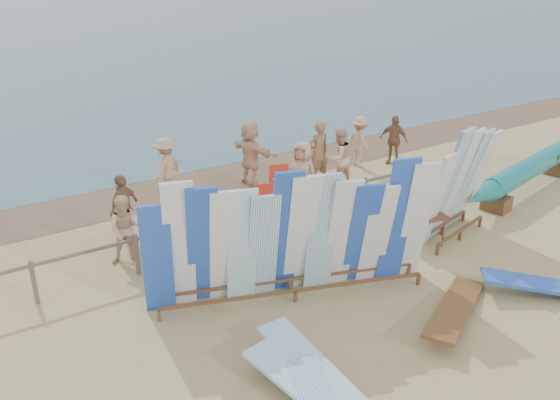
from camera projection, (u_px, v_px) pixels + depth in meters
ground at (301, 314)px, 10.88m from camera, size 160.00×160.00×0.00m
wet_sand_strip at (154, 191)px, 16.47m from camera, size 40.00×2.60×0.01m
fence at (224, 224)px, 12.97m from camera, size 12.08×0.08×0.90m
main_surfboard_rack at (293, 239)px, 10.97m from camera, size 5.39×2.26×2.72m
side_surfboard_rack at (457, 187)px, 13.31m from camera, size 2.49×1.25×2.77m
outrigger_canoe at (531, 169)px, 16.23m from camera, size 6.95×2.09×0.99m
vendor_table at (423, 229)px, 13.25m from camera, size 1.00×0.78×1.21m
flat_board_d at (551, 296)px, 11.44m from camera, size 2.46×2.10×0.42m
flat_board_b at (319, 384)px, 9.11m from camera, size 0.65×2.71×0.39m
flat_board_c at (454, 316)px, 10.81m from camera, size 2.63×1.79×0.34m
beach_chair_left at (268, 213)px, 14.36m from camera, size 0.78×0.80×0.95m
beach_chair_right at (216, 217)px, 14.28m from camera, size 0.65×0.66×0.79m
stroller at (282, 195)px, 14.91m from camera, size 0.82×0.99×1.17m
beachgoer_5 at (251, 153)px, 16.58m from camera, size 0.91×1.81×1.86m
beachgoer_10 at (393, 140)px, 18.30m from camera, size 0.74×0.98×1.54m
beachgoer_6 at (302, 174)px, 15.16m from camera, size 0.74×0.95×1.75m
beachgoer_4 at (124, 208)px, 13.38m from camera, size 1.00×0.87×1.60m
beachgoer_3 at (166, 168)px, 15.76m from camera, size 1.15×0.91×1.65m
beachgoer_7 at (318, 153)px, 16.62m from camera, size 0.67×0.37×1.85m
beachgoer_2 at (126, 230)px, 12.39m from camera, size 0.82×0.60×1.53m
beachgoer_9 at (360, 142)px, 18.04m from camera, size 0.52×1.06×1.58m
beachgoer_8 at (339, 158)px, 16.48m from camera, size 0.86×0.49×1.69m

